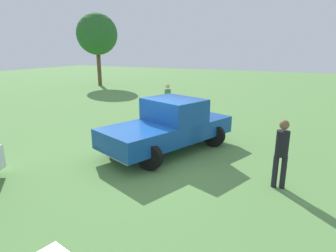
% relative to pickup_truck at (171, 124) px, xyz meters
% --- Properties ---
extents(ground_plane, '(80.00, 80.00, 0.00)m').
position_rel_pickup_truck_xyz_m(ground_plane, '(0.31, 1.03, -0.95)').
color(ground_plane, '#5B8C47').
extents(pickup_truck, '(3.53, 5.19, 1.82)m').
position_rel_pickup_truck_xyz_m(pickup_truck, '(0.00, 0.00, 0.00)').
color(pickup_truck, black).
rests_on(pickup_truck, ground_plane).
extents(person_bystander, '(0.44, 0.44, 1.74)m').
position_rel_pickup_truck_xyz_m(person_bystander, '(2.33, -4.52, 0.03)').
color(person_bystander, navy).
rests_on(person_bystander, ground_plane).
extents(person_visitor, '(0.35, 0.35, 1.81)m').
position_rel_pickup_truck_xyz_m(person_visitor, '(-3.75, 1.36, 0.08)').
color(person_visitor, black).
rests_on(person_visitor, ground_plane).
extents(tree_back_right, '(3.80, 3.80, 6.69)m').
position_rel_pickup_truck_xyz_m(tree_back_right, '(14.08, -13.48, 3.81)').
color(tree_back_right, brown).
rests_on(tree_back_right, ground_plane).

